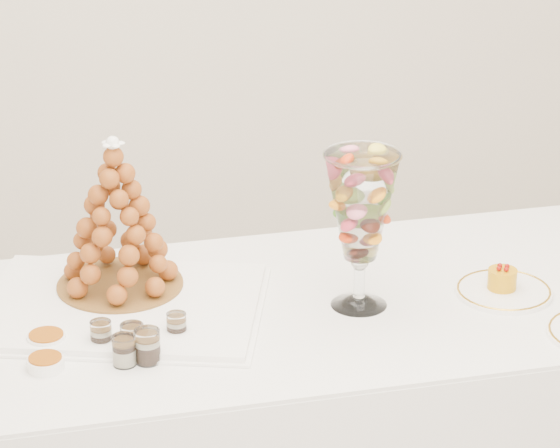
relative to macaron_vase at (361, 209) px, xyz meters
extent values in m
cube|color=white|center=(-0.19, 0.03, -0.26)|extent=(2.15, 0.91, 0.01)
cube|color=white|center=(-0.57, 0.09, -0.24)|extent=(0.76, 0.65, 0.02)
cylinder|color=white|center=(0.00, 0.00, -0.24)|extent=(0.14, 0.14, 0.02)
cylinder|color=white|center=(0.00, 0.00, -0.18)|extent=(0.03, 0.03, 0.09)
sphere|color=white|center=(0.00, 0.00, -0.14)|extent=(0.04, 0.04, 0.04)
cylinder|color=white|center=(0.36, -0.01, -0.25)|extent=(0.24, 0.24, 0.01)
cylinder|color=white|center=(-0.63, -0.09, -0.22)|extent=(0.06, 0.06, 0.07)
cylinder|color=white|center=(-0.56, -0.13, -0.22)|extent=(0.06, 0.06, 0.07)
cylinder|color=white|center=(-0.45, -0.08, -0.22)|extent=(0.06, 0.06, 0.06)
cylinder|color=white|center=(-0.58, -0.18, -0.22)|extent=(0.05, 0.05, 0.07)
cylinder|color=white|center=(-0.53, -0.17, -0.21)|extent=(0.07, 0.07, 0.08)
cylinder|color=white|center=(-0.75, -0.06, -0.24)|extent=(0.09, 0.09, 0.03)
cylinder|color=white|center=(-0.76, -0.16, -0.24)|extent=(0.08, 0.08, 0.03)
cylinder|color=brown|center=(-0.56, 0.18, -0.23)|extent=(0.31, 0.31, 0.01)
cone|color=#8F4316|center=(-0.56, 0.18, -0.04)|extent=(0.28, 0.28, 0.37)
sphere|color=white|center=(-0.56, 0.18, 0.14)|extent=(0.04, 0.04, 0.04)
cylinder|color=#CA8909|center=(0.36, -0.01, -0.22)|extent=(0.07, 0.07, 0.05)
sphere|color=#870C04|center=(0.37, 0.00, -0.18)|extent=(0.01, 0.01, 0.01)
sphere|color=#870C04|center=(0.36, 0.01, -0.18)|extent=(0.01, 0.01, 0.01)
sphere|color=#870C04|center=(0.35, -0.01, -0.18)|extent=(0.01, 0.01, 0.01)
sphere|color=#870C04|center=(0.37, -0.02, -0.18)|extent=(0.01, 0.01, 0.01)
camera|label=1|loc=(-0.77, -2.76, 1.21)|focal=85.00mm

